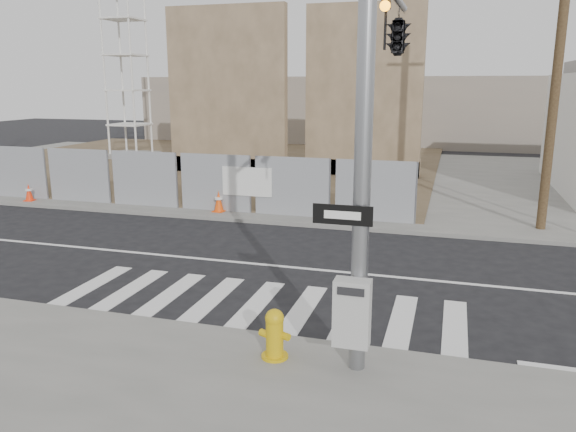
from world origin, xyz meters
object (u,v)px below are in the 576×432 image
(fire_hydrant, at_px, (275,334))
(traffic_cone_b, at_px, (29,192))
(signal_pole, at_px, (388,68))
(traffic_cone_d, at_px, (226,198))
(traffic_cone_c, at_px, (219,201))
(crane_tower, at_px, (122,2))

(fire_hydrant, xyz_separation_m, traffic_cone_b, (-12.92, 9.39, -0.09))
(signal_pole, height_order, traffic_cone_d, signal_pole)
(fire_hydrant, distance_m, traffic_cone_c, 11.01)
(fire_hydrant, bearing_deg, traffic_cone_b, 168.17)
(fire_hydrant, bearing_deg, crane_tower, 150.64)
(traffic_cone_b, bearing_deg, traffic_cone_d, 5.94)
(crane_tower, relative_size, traffic_cone_c, 24.38)
(traffic_cone_b, bearing_deg, fire_hydrant, -36.01)
(signal_pole, distance_m, crane_tower, 26.21)
(traffic_cone_b, height_order, traffic_cone_d, traffic_cone_d)
(fire_hydrant, xyz_separation_m, traffic_cone_d, (-5.12, 10.20, -0.03))
(signal_pole, distance_m, traffic_cone_d, 10.70)
(crane_tower, xyz_separation_m, fire_hydrant, (16.15, -21.86, -8.49))
(crane_tower, relative_size, fire_hydrant, 21.59)
(signal_pole, height_order, traffic_cone_b, signal_pole)
(crane_tower, distance_m, traffic_cone_b, 15.48)
(crane_tower, height_order, fire_hydrant, crane_tower)
(fire_hydrant, xyz_separation_m, traffic_cone_c, (-5.18, 9.71, -0.05))
(signal_pole, distance_m, traffic_cone_b, 16.28)
(traffic_cone_c, relative_size, traffic_cone_d, 0.95)
(signal_pole, bearing_deg, traffic_cone_d, 131.20)
(traffic_cone_b, bearing_deg, signal_pole, -24.74)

